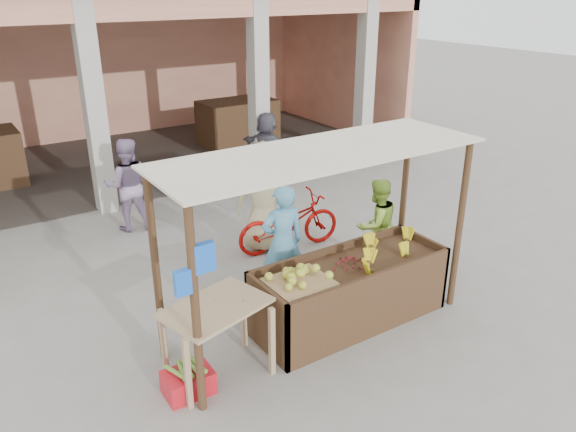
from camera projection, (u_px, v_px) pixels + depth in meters
ground at (319, 332)px, 7.22m from camera, size 60.00×60.00×0.00m
market_building at (96, 49)px, 13.06m from camera, size 14.40×6.40×4.20m
fruit_stall at (350, 294)px, 7.32m from camera, size 2.60×0.95×0.80m
stall_awning at (318, 186)px, 6.49m from camera, size 4.09×1.35×2.39m
banana_heap at (386, 248)px, 7.43m from camera, size 1.16×0.63×0.21m
melon_tray at (299, 279)px, 6.68m from camera, size 0.74×0.64×0.20m
berry_heap at (348, 261)px, 7.14m from camera, size 0.48×0.39×0.15m
side_table at (216, 317)px, 6.15m from camera, size 1.28×1.01×0.91m
papaya_pile at (215, 298)px, 6.06m from camera, size 0.70×0.40×0.20m
red_crate at (188, 382)px, 6.11m from camera, size 0.53×0.38×0.27m
plantain_bundle at (187, 369)px, 6.04m from camera, size 0.42×0.30×0.08m
produce_sacks at (280, 167)px, 12.61m from camera, size 0.79×0.74×0.60m
vendor_blue at (283, 239)px, 7.71m from camera, size 0.76×0.63×1.79m
vendor_green at (377, 223)px, 8.51m from camera, size 0.76×0.45×1.56m
motorcycle at (289, 221)px, 9.28m from camera, size 0.89×1.96×0.99m
shopper_c at (263, 191)px, 9.09m from camera, size 1.17×1.04×2.04m
shopper_d at (267, 146)px, 12.29m from camera, size 1.21×1.66×1.66m
shopper_f at (127, 181)px, 9.88m from camera, size 1.01×0.77×1.84m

